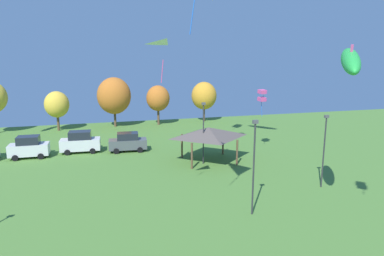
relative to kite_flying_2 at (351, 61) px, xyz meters
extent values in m
ellipsoid|color=green|center=(0.00, 0.00, 0.00)|extent=(3.63, 4.72, 2.25)
cube|color=#E54C93|center=(0.00, 0.00, 0.30)|extent=(0.34, 0.40, 1.33)
pyramid|color=white|center=(-10.67, 3.57, 0.85)|extent=(1.78, 1.64, 0.41)
cylinder|color=#E54C93|center=(-10.94, 3.97, -0.67)|extent=(0.18, 0.24, 1.48)
cylinder|color=blue|center=(-10.25, -1.05, 2.80)|extent=(0.47, 0.10, 2.99)
cube|color=#E54C93|center=(2.80, 16.83, -3.55)|extent=(0.87, 0.90, 0.48)
cube|color=#E54C93|center=(2.80, 16.83, -4.40)|extent=(0.87, 0.90, 0.48)
cylinder|color=blue|center=(2.44, 16.46, -3.98)|extent=(0.02, 0.02, 1.26)
cylinder|color=blue|center=(3.16, 16.46, -3.98)|extent=(0.02, 0.02, 1.26)
cylinder|color=blue|center=(2.44, 17.19, -3.98)|extent=(0.02, 0.02, 1.26)
cylinder|color=blue|center=(3.16, 17.19, -3.98)|extent=(0.02, 0.02, 1.26)
cylinder|color=blue|center=(2.80, 16.83, -5.51)|extent=(0.09, 0.29, 1.69)
cube|color=silver|center=(-22.43, 21.16, -9.53)|extent=(4.05, 1.84, 1.22)
cube|color=#1E232D|center=(-22.43, 21.16, -8.49)|extent=(2.23, 1.67, 0.86)
cylinder|color=black|center=(-21.19, 20.25, -10.14)|extent=(0.64, 0.23, 0.64)
cylinder|color=black|center=(-21.17, 22.04, -10.14)|extent=(0.64, 0.23, 0.64)
cylinder|color=black|center=(-23.69, 20.28, -10.14)|extent=(0.64, 0.23, 0.64)
cylinder|color=black|center=(-23.66, 22.07, -10.14)|extent=(0.64, 0.23, 0.64)
cube|color=silver|center=(-17.17, 21.91, -9.51)|extent=(4.45, 2.02, 1.27)
cube|color=#1E232D|center=(-17.17, 21.91, -8.43)|extent=(2.48, 1.78, 0.89)
cylinder|color=black|center=(-15.87, 20.94, -10.14)|extent=(0.65, 0.25, 0.64)
cylinder|color=black|center=(-15.77, 22.74, -10.14)|extent=(0.65, 0.25, 0.64)
cylinder|color=black|center=(-18.57, 21.09, -10.14)|extent=(0.65, 0.25, 0.64)
cylinder|color=black|center=(-18.47, 22.88, -10.14)|extent=(0.65, 0.25, 0.64)
cube|color=#4C5156|center=(-11.91, 20.94, -9.59)|extent=(4.39, 2.00, 1.10)
cube|color=#1E232D|center=(-11.91, 20.94, -8.65)|extent=(2.46, 1.73, 0.77)
cylinder|color=black|center=(-10.65, 19.99, -10.14)|extent=(0.65, 0.26, 0.64)
cylinder|color=black|center=(-10.53, 21.70, -10.14)|extent=(0.65, 0.26, 0.64)
cylinder|color=black|center=(-13.30, 20.18, -10.14)|extent=(0.65, 0.26, 0.64)
cylinder|color=black|center=(-13.18, 21.88, -10.14)|extent=(0.65, 0.26, 0.64)
cylinder|color=brown|center=(-6.50, 12.84, -9.16)|extent=(0.20, 0.20, 2.60)
cylinder|color=brown|center=(-1.77, 12.84, -9.16)|extent=(0.20, 0.20, 2.60)
cylinder|color=brown|center=(-6.50, 16.84, -9.16)|extent=(0.20, 0.20, 2.60)
cylinder|color=brown|center=(-1.77, 16.84, -9.16)|extent=(0.20, 0.20, 2.60)
pyramid|color=#564C47|center=(-4.13, 14.84, -7.36)|extent=(6.12, 5.18, 1.00)
cylinder|color=#2D2D33|center=(-5.13, 2.21, -7.26)|extent=(0.12, 0.12, 6.40)
cube|color=#4C4C51|center=(-5.13, 2.21, -3.94)|extent=(0.36, 0.20, 0.24)
cylinder|color=#2D2D33|center=(-4.93, 14.14, -7.43)|extent=(0.12, 0.12, 6.06)
cube|color=#4C4C51|center=(-4.93, 14.14, -4.28)|extent=(0.36, 0.20, 0.24)
cylinder|color=#2D2D33|center=(2.66, 5.30, -7.52)|extent=(0.12, 0.12, 5.88)
cube|color=#4C4C51|center=(2.66, 5.30, -4.46)|extent=(0.36, 0.20, 0.24)
cylinder|color=brown|center=(-20.79, 35.30, -9.16)|extent=(0.36, 0.36, 2.60)
ellipsoid|color=gold|center=(-20.79, 35.30, -6.55)|extent=(3.51, 3.51, 3.86)
cylinder|color=brown|center=(-12.51, 36.13, -9.00)|extent=(0.36, 0.36, 2.91)
ellipsoid|color=#BC6623|center=(-12.51, 36.13, -5.61)|extent=(5.16, 5.16, 5.68)
cylinder|color=brown|center=(-5.70, 35.80, -9.01)|extent=(0.36, 0.36, 2.90)
ellipsoid|color=#BC6623|center=(-5.70, 35.80, -6.17)|extent=(3.71, 3.71, 4.08)
cylinder|color=brown|center=(2.27, 36.74, -9.07)|extent=(0.36, 0.36, 2.77)
ellipsoid|color=gold|center=(2.27, 36.74, -6.11)|extent=(4.21, 4.21, 4.63)
camera|label=1|loc=(-15.05, -17.89, 0.20)|focal=32.00mm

